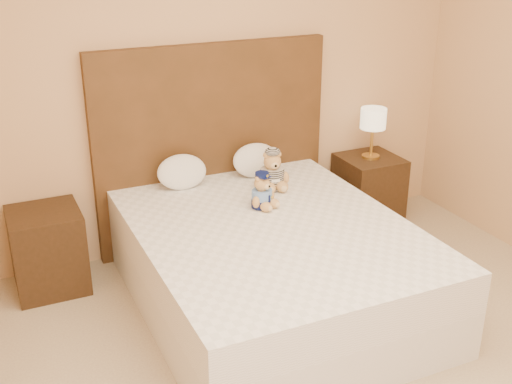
# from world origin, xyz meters

# --- Properties ---
(room_walls) EXTENTS (4.04, 4.52, 2.72)m
(room_walls) POSITION_xyz_m (0.00, 0.46, 1.81)
(room_walls) COLOR tan
(room_walls) RESTS_ON ground
(bed) EXTENTS (1.60, 2.00, 0.55)m
(bed) POSITION_xyz_m (0.00, 1.20, 0.28)
(bed) COLOR white
(bed) RESTS_ON ground
(headboard) EXTENTS (1.75, 0.08, 1.50)m
(headboard) POSITION_xyz_m (0.00, 2.21, 0.75)
(headboard) COLOR #513118
(headboard) RESTS_ON ground
(nightstand_left) EXTENTS (0.45, 0.45, 0.55)m
(nightstand_left) POSITION_xyz_m (-1.25, 2.00, 0.28)
(nightstand_left) COLOR #362011
(nightstand_left) RESTS_ON ground
(nightstand_right) EXTENTS (0.45, 0.45, 0.55)m
(nightstand_right) POSITION_xyz_m (1.25, 2.00, 0.28)
(nightstand_right) COLOR #362011
(nightstand_right) RESTS_ON ground
(lamp) EXTENTS (0.20, 0.20, 0.40)m
(lamp) POSITION_xyz_m (1.25, 2.00, 0.85)
(lamp) COLOR gold
(lamp) RESTS_ON nightstand_right
(teddy_police) EXTENTS (0.27, 0.26, 0.24)m
(teddy_police) POSITION_xyz_m (0.06, 1.49, 0.67)
(teddy_police) COLOR tan
(teddy_police) RESTS_ON bed
(teddy_prisoner) EXTENTS (0.28, 0.27, 0.28)m
(teddy_prisoner) POSITION_xyz_m (0.26, 1.75, 0.69)
(teddy_prisoner) COLOR tan
(teddy_prisoner) RESTS_ON bed
(pillow_left) EXTENTS (0.35, 0.23, 0.25)m
(pillow_left) POSITION_xyz_m (-0.30, 2.03, 0.67)
(pillow_left) COLOR white
(pillow_left) RESTS_ON bed
(pillow_right) EXTENTS (0.36, 0.23, 0.25)m
(pillow_right) POSITION_xyz_m (0.27, 2.03, 0.68)
(pillow_right) COLOR white
(pillow_right) RESTS_ON bed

